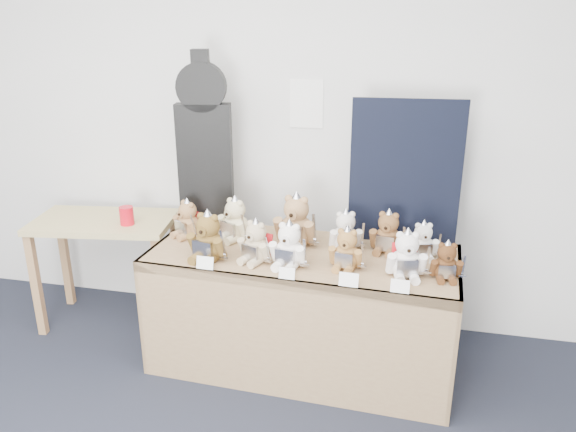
% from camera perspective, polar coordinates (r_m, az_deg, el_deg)
% --- Properties ---
extents(room_shell, '(6.00, 6.00, 6.00)m').
position_cam_1_polar(room_shell, '(3.57, 1.88, 11.31)').
color(room_shell, white).
rests_on(room_shell, floor).
extents(display_table, '(1.77, 0.80, 0.73)m').
position_cam_1_polar(display_table, '(3.20, 1.16, -6.83)').
color(display_table, brown).
rests_on(display_table, floor).
extents(side_table, '(0.96, 0.62, 0.75)m').
position_cam_1_polar(side_table, '(3.89, -18.07, -2.03)').
color(side_table, tan).
rests_on(side_table, floor).
extents(guitar_case, '(0.34, 0.16, 1.09)m').
position_cam_1_polar(guitar_case, '(3.48, -8.49, 7.23)').
color(guitar_case, black).
rests_on(guitar_case, display_table).
extents(navy_board, '(0.63, 0.06, 0.84)m').
position_cam_1_polar(navy_board, '(3.29, 11.82, 4.31)').
color(navy_board, black).
rests_on(navy_board, display_table).
extents(red_cup, '(0.09, 0.09, 0.12)m').
position_cam_1_polar(red_cup, '(3.69, -16.07, 0.03)').
color(red_cup, red).
rests_on(red_cup, side_table).
extents(teddy_front_far_left, '(0.25, 0.22, 0.31)m').
position_cam_1_polar(teddy_front_far_left, '(3.10, -8.14, -2.30)').
color(teddy_front_far_left, brown).
rests_on(teddy_front_far_left, display_table).
extents(teddy_front_left, '(0.21, 0.21, 0.27)m').
position_cam_1_polar(teddy_front_left, '(3.06, -3.30, -2.79)').
color(teddy_front_left, tan).
rests_on(teddy_front_left, display_table).
extents(teddy_front_centre, '(0.23, 0.20, 0.28)m').
position_cam_1_polar(teddy_front_centre, '(2.99, 0.08, -3.15)').
color(teddy_front_centre, white).
rests_on(teddy_front_centre, display_table).
extents(teddy_front_right, '(0.21, 0.18, 0.25)m').
position_cam_1_polar(teddy_front_right, '(2.99, 5.96, -3.51)').
color(teddy_front_right, olive).
rests_on(teddy_front_right, display_table).
extents(teddy_front_far_right, '(0.24, 0.21, 0.28)m').
position_cam_1_polar(teddy_front_far_right, '(2.94, 11.94, -4.05)').
color(teddy_front_far_right, white).
rests_on(teddy_front_far_right, display_table).
extents(teddy_front_end, '(0.19, 0.15, 0.23)m').
position_cam_1_polar(teddy_front_end, '(2.97, 15.78, -4.58)').
color(teddy_front_end, '#50311B').
rests_on(teddy_front_end, display_table).
extents(teddy_back_left, '(0.23, 0.23, 0.29)m').
position_cam_1_polar(teddy_back_left, '(3.36, -5.45, -0.50)').
color(teddy_back_left, beige).
rests_on(teddy_back_left, display_table).
extents(teddy_back_centre_left, '(0.28, 0.25, 0.35)m').
position_cam_1_polar(teddy_back_centre_left, '(3.25, 0.80, -0.70)').
color(teddy_back_centre_left, '#A97F54').
rests_on(teddy_back_centre_left, display_table).
extents(teddy_back_centre_right, '(0.22, 0.20, 0.26)m').
position_cam_1_polar(teddy_back_centre_right, '(3.22, 5.86, -1.65)').
color(teddy_back_centre_right, silver).
rests_on(teddy_back_centre_right, display_table).
extents(teddy_back_right, '(0.22, 0.20, 0.27)m').
position_cam_1_polar(teddy_back_right, '(3.22, 10.09, -1.80)').
color(teddy_back_right, brown).
rests_on(teddy_back_right, display_table).
extents(teddy_back_end, '(0.20, 0.17, 0.23)m').
position_cam_1_polar(teddy_back_end, '(3.19, 13.54, -2.57)').
color(teddy_back_end, white).
rests_on(teddy_back_end, display_table).
extents(teddy_back_far_left, '(0.21, 0.21, 0.26)m').
position_cam_1_polar(teddy_back_far_left, '(3.45, -10.17, -0.45)').
color(teddy_back_far_left, '#966D46').
rests_on(teddy_back_far_left, display_table).
extents(entry_card_a, '(0.10, 0.02, 0.07)m').
position_cam_1_polar(entry_card_a, '(3.01, -8.44, -4.73)').
color(entry_card_a, white).
rests_on(entry_card_a, display_table).
extents(entry_card_b, '(0.08, 0.02, 0.06)m').
position_cam_1_polar(entry_card_b, '(2.88, -0.12, -5.85)').
color(entry_card_b, white).
rests_on(entry_card_b, display_table).
extents(entry_card_c, '(0.10, 0.03, 0.07)m').
position_cam_1_polar(entry_card_c, '(2.82, 6.19, -6.46)').
color(entry_card_c, white).
rests_on(entry_card_c, display_table).
extents(entry_card_d, '(0.09, 0.02, 0.07)m').
position_cam_1_polar(entry_card_d, '(2.80, 11.32, -7.01)').
color(entry_card_d, white).
rests_on(entry_card_d, display_table).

